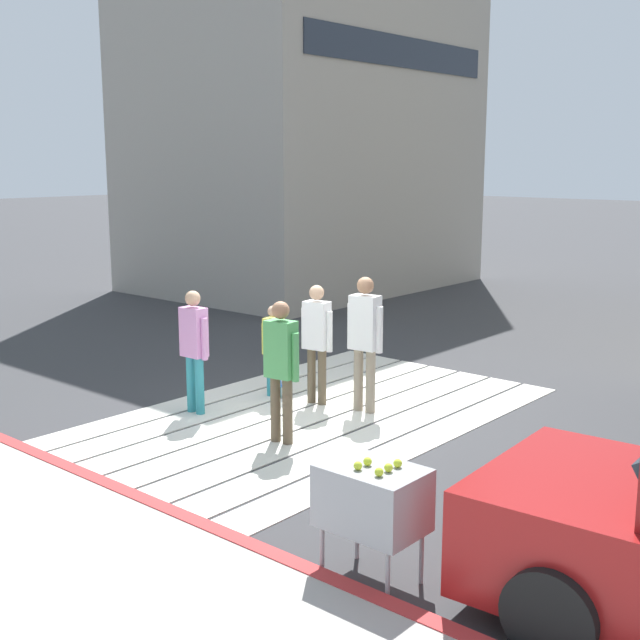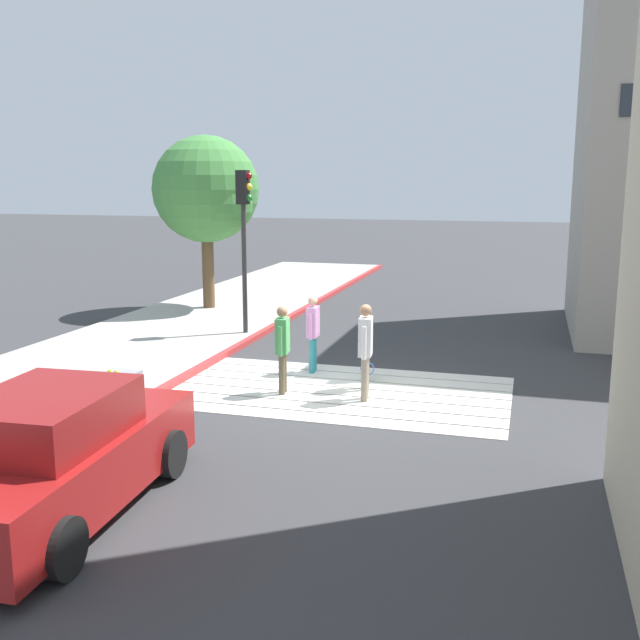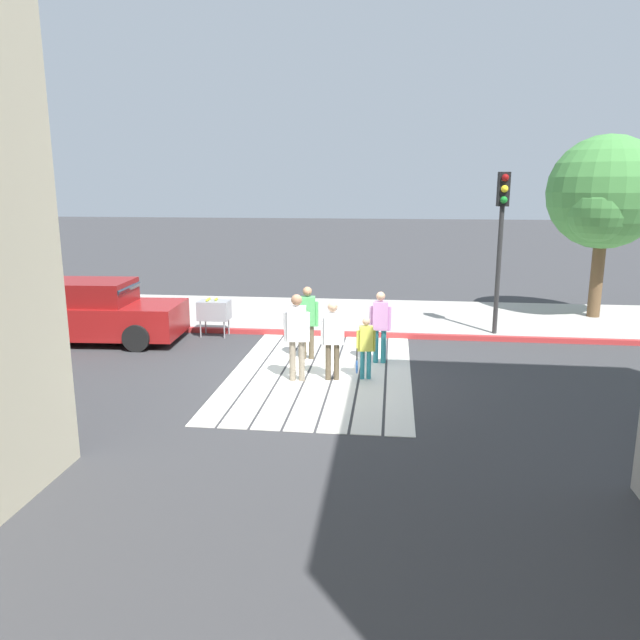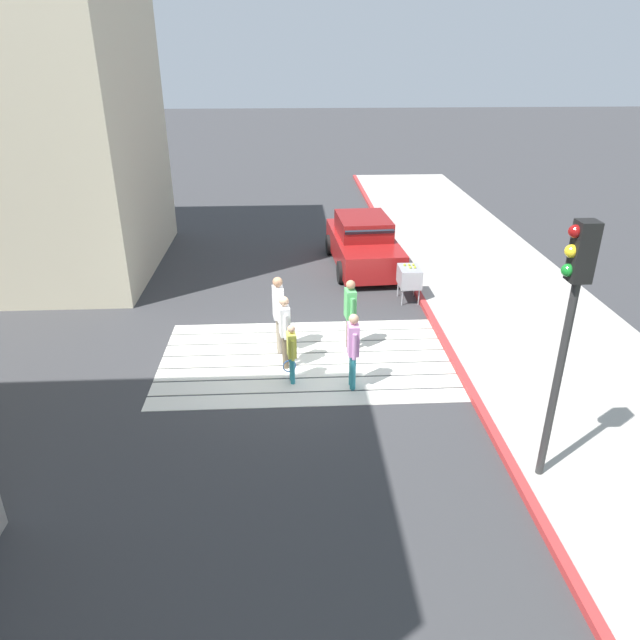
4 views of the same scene
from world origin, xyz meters
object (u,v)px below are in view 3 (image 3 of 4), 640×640
(car_parked_near_curb, at_px, (95,313))
(traffic_light_corner, at_px, (502,221))
(tennis_ball_cart, at_px, (214,310))
(street_tree, at_px, (604,196))
(pedestrian_adult_trailing, at_px, (297,331))
(pedestrian_teen_behind, at_px, (380,322))
(pedestrian_child_with_racket, at_px, (365,345))
(pedestrian_adult_side, at_px, (307,317))
(pedestrian_adult_lead, at_px, (332,335))

(car_parked_near_curb, relative_size, traffic_light_corner, 1.04)
(car_parked_near_curb, bearing_deg, tennis_ball_cart, 107.62)
(street_tree, height_order, pedestrian_adult_trailing, street_tree)
(pedestrian_teen_behind, bearing_deg, pedestrian_child_with_racket, -12.33)
(pedestrian_adult_side, xyz_separation_m, pedestrian_teen_behind, (0.11, 1.65, -0.04))
(street_tree, relative_size, pedestrian_child_with_racket, 4.08)
(car_parked_near_curb, distance_m, pedestrian_adult_side, 5.68)
(street_tree, xyz_separation_m, tennis_ball_cart, (3.09, -10.52, -2.93))
(traffic_light_corner, xyz_separation_m, pedestrian_teen_behind, (2.68, -2.94, -2.09))
(pedestrian_child_with_racket, bearing_deg, pedestrian_adult_lead, -78.56)
(pedestrian_adult_lead, xyz_separation_m, pedestrian_adult_side, (-1.46, -0.72, 0.03))
(tennis_ball_cart, height_order, pedestrian_teen_behind, pedestrian_teen_behind)
(street_tree, bearing_deg, pedestrian_adult_trailing, -49.74)
(traffic_light_corner, relative_size, pedestrian_adult_lead, 2.59)
(pedestrian_adult_lead, bearing_deg, car_parked_near_curb, -111.18)
(pedestrian_adult_side, height_order, pedestrian_teen_behind, pedestrian_adult_side)
(pedestrian_adult_trailing, relative_size, pedestrian_adult_side, 1.06)
(pedestrian_adult_side, distance_m, pedestrian_child_with_racket, 1.93)
(tennis_ball_cart, distance_m, pedestrian_adult_side, 3.35)
(pedestrian_teen_behind, bearing_deg, car_parked_near_curb, -98.60)
(pedestrian_child_with_racket, bearing_deg, tennis_ball_cart, -127.83)
(tennis_ball_cart, relative_size, pedestrian_child_with_racket, 0.78)
(pedestrian_child_with_racket, bearing_deg, pedestrian_teen_behind, 167.67)
(tennis_ball_cart, height_order, pedestrian_adult_trailing, pedestrian_adult_trailing)
(car_parked_near_curb, height_order, street_tree, street_tree)
(car_parked_near_curb, height_order, pedestrian_adult_side, pedestrian_adult_side)
(car_parked_near_curb, relative_size, pedestrian_teen_behind, 2.70)
(traffic_light_corner, relative_size, street_tree, 0.80)
(traffic_light_corner, distance_m, pedestrian_adult_lead, 5.96)
(pedestrian_adult_lead, relative_size, pedestrian_adult_side, 0.97)
(pedestrian_teen_behind, height_order, pedestrian_child_with_racket, pedestrian_teen_behind)
(car_parked_near_curb, height_order, traffic_light_corner, traffic_light_corner)
(tennis_ball_cart, distance_m, pedestrian_adult_lead, 4.83)
(car_parked_near_curb, xyz_separation_m, traffic_light_corner, (-1.58, 10.18, 2.30))
(pedestrian_adult_side, bearing_deg, car_parked_near_curb, -100.01)
(pedestrian_adult_trailing, bearing_deg, street_tree, 130.26)
(tennis_ball_cart, xyz_separation_m, pedestrian_teen_behind, (2.00, 4.40, 0.25))
(traffic_light_corner, xyz_separation_m, pedestrian_adult_side, (2.57, -4.59, -2.05))
(traffic_light_corner, relative_size, pedestrian_adult_trailing, 2.35)
(pedestrian_adult_lead, height_order, pedestrian_adult_side, pedestrian_adult_side)
(car_parked_near_curb, bearing_deg, pedestrian_child_with_racket, 71.68)
(street_tree, bearing_deg, car_parked_near_curb, -73.37)
(pedestrian_teen_behind, bearing_deg, pedestrian_adult_trailing, -47.83)
(tennis_ball_cart, height_order, pedestrian_adult_lead, pedestrian_adult_lead)
(pedestrian_adult_lead, height_order, pedestrian_adult_trailing, pedestrian_adult_trailing)
(pedestrian_adult_trailing, xyz_separation_m, pedestrian_child_with_racket, (-0.27, 1.37, -0.31))
(tennis_ball_cart, xyz_separation_m, pedestrian_adult_lead, (3.35, 3.47, 0.26))
(pedestrian_adult_trailing, distance_m, pedestrian_child_with_racket, 1.44)
(tennis_ball_cart, bearing_deg, pedestrian_adult_lead, 46.05)
(car_parked_near_curb, height_order, pedestrian_adult_trailing, pedestrian_adult_trailing)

